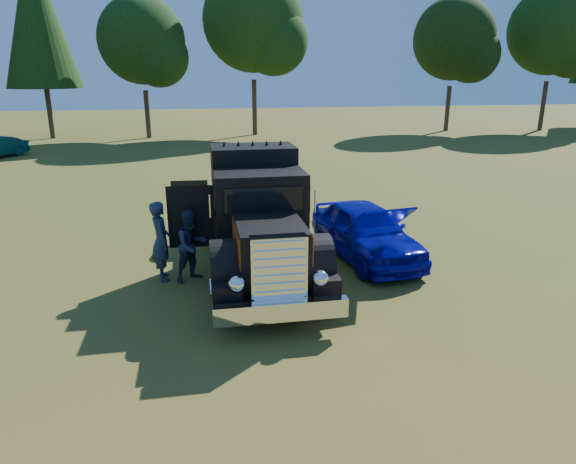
# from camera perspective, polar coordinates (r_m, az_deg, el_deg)

# --- Properties ---
(ground) EXTENTS (120.00, 120.00, 0.00)m
(ground) POSITION_cam_1_polar(r_m,az_deg,el_deg) (11.40, -6.00, -7.30)
(ground) COLOR #355118
(ground) RESTS_ON ground
(treeline) EXTENTS (72.10, 19.12, 13.84)m
(treeline) POSITION_cam_1_polar(r_m,az_deg,el_deg) (39.37, -10.72, 21.44)
(treeline) COLOR #2D2116
(treeline) RESTS_ON ground
(diamond_t_truck) EXTENTS (3.38, 7.16, 3.00)m
(diamond_t_truck) POSITION_cam_1_polar(r_m,az_deg,el_deg) (12.34, -3.36, 1.05)
(diamond_t_truck) COLOR black
(diamond_t_truck) RESTS_ON ground
(hotrod_coupe) EXTENTS (2.31, 4.48, 1.89)m
(hotrod_coupe) POSITION_cam_1_polar(r_m,az_deg,el_deg) (13.65, 8.63, 0.12)
(hotrod_coupe) COLOR #0845B6
(hotrod_coupe) RESTS_ON ground
(spectator_near) EXTENTS (0.57, 0.77, 1.91)m
(spectator_near) POSITION_cam_1_polar(r_m,az_deg,el_deg) (12.38, -13.93, -0.97)
(spectator_near) COLOR navy
(spectator_near) RESTS_ON ground
(spectator_far) EXTENTS (1.05, 0.99, 1.70)m
(spectator_far) POSITION_cam_1_polar(r_m,az_deg,el_deg) (12.23, -10.65, -1.48)
(spectator_far) COLOR #21244D
(spectator_far) RESTS_ON ground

